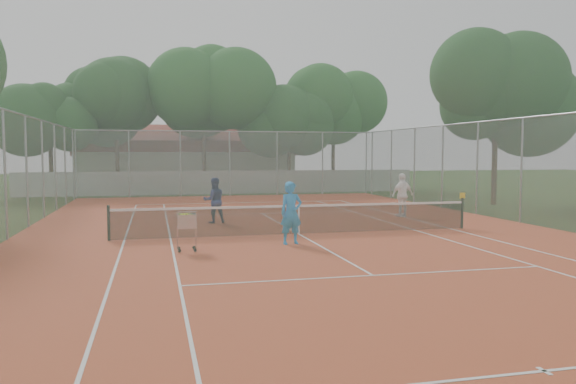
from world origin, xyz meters
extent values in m
plane|color=#19340E|center=(0.00, 0.00, 0.00)|extent=(120.00, 120.00, 0.00)
cube|color=#C04625|center=(0.00, 0.00, 0.01)|extent=(18.00, 34.00, 0.02)
cube|color=white|center=(0.00, 0.00, 0.02)|extent=(10.98, 23.78, 0.01)
cube|color=black|center=(0.00, 0.00, 0.51)|extent=(11.88, 0.10, 0.98)
cube|color=slate|center=(0.00, 0.00, 2.00)|extent=(18.00, 34.00, 4.00)
cube|color=silver|center=(0.00, 19.00, 0.75)|extent=(26.00, 0.30, 1.50)
cube|color=beige|center=(-2.00, 29.00, 2.20)|extent=(16.40, 9.00, 4.40)
cube|color=black|center=(0.00, 22.00, 5.00)|extent=(29.00, 19.00, 10.00)
imported|color=#1981D7|center=(-0.72, -1.88, 0.93)|extent=(0.72, 0.52, 1.82)
imported|color=#1A1C50|center=(-2.38, 3.58, 0.88)|extent=(0.92, 0.76, 1.72)
imported|color=white|center=(5.49, 3.92, 0.92)|extent=(1.14, 0.71, 1.81)
cube|color=#B7B7BE|center=(-3.75, -2.41, 0.58)|extent=(0.64, 0.64, 1.11)
camera|label=1|loc=(-4.58, -17.62, 2.68)|focal=35.00mm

